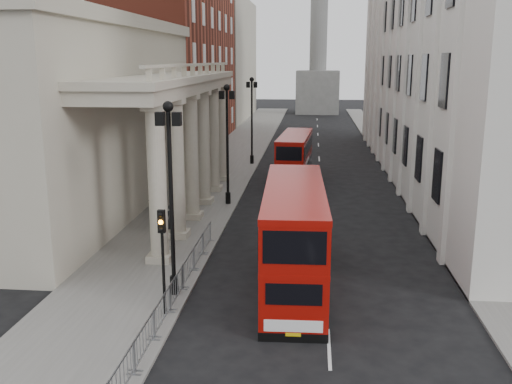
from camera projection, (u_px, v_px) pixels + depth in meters
name	position (u px, v px, depth m)	size (l,w,h in m)	color
ground	(165.00, 340.00, 20.94)	(260.00, 260.00, 0.00)	black
sidewalk_west	(218.00, 176.00, 50.28)	(6.00, 140.00, 0.12)	slate
sidewalk_east	(408.00, 179.00, 48.70)	(3.00, 140.00, 0.12)	slate
kerb	(251.00, 176.00, 50.00)	(0.20, 140.00, 0.14)	slate
portico_building	(76.00, 122.00, 38.03)	(9.00, 28.00, 12.00)	#A7A08C
brick_building	(178.00, 51.00, 65.96)	(9.00, 32.00, 22.00)	maroon
west_building_far	(221.00, 60.00, 97.20)	(9.00, 30.00, 20.00)	#A7A08C
east_building	(444.00, 30.00, 47.57)	(8.00, 55.00, 25.00)	silver
monument_column	(319.00, 27.00, 105.89)	(8.00, 8.00, 54.20)	#60605E
lamp_post_south	(171.00, 186.00, 23.76)	(1.05, 0.44, 8.32)	black
lamp_post_mid	(227.00, 136.00, 39.26)	(1.05, 0.44, 8.32)	black
lamp_post_north	(252.00, 114.00, 54.77)	(1.05, 0.44, 8.32)	black
traffic_light	(162.00, 243.00, 22.20)	(0.28, 0.33, 4.30)	black
crowd_barriers	(170.00, 299.00, 22.97)	(0.50, 18.75, 1.10)	gray
bus_near	(294.00, 235.00, 25.42)	(2.95, 10.83, 4.64)	#950C06
bus_far	(295.00, 157.00, 47.44)	(2.86, 9.48, 4.04)	#9B0C07
pedestrian_a	(172.00, 220.00, 32.90)	(0.67, 0.44, 1.83)	black
pedestrian_b	(154.00, 201.00, 37.80)	(0.74, 0.58, 1.53)	#2A2421
pedestrian_c	(188.00, 201.00, 37.26)	(0.87, 0.57, 1.78)	black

